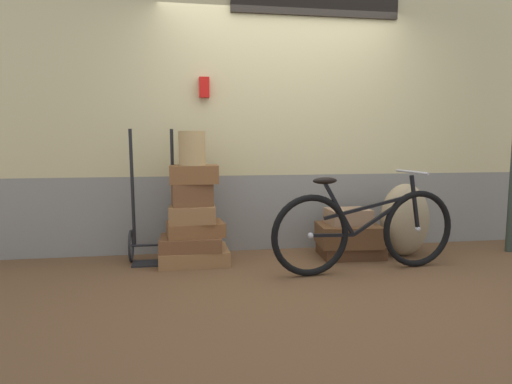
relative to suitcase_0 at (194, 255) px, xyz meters
name	(u,v)px	position (x,y,z in m)	size (l,w,h in m)	color
ground	(299,272)	(0.95, -0.36, -0.10)	(8.82, 5.20, 0.06)	brown
station_building	(281,117)	(0.96, 0.49, 1.34)	(6.82, 0.74, 2.81)	gray
suitcase_0	(194,255)	(0.00, 0.00, 0.00)	(0.65, 0.49, 0.14)	olive
suitcase_1	(191,243)	(-0.03, -0.04, 0.13)	(0.57, 0.40, 0.13)	brown
suitcase_2	(195,229)	(0.02, -0.02, 0.26)	(0.53, 0.34, 0.13)	brown
suitcase_3	(192,214)	(-0.01, -0.04, 0.41)	(0.43, 0.30, 0.16)	olive
suitcase_4	(192,195)	(-0.01, -0.01, 0.59)	(0.37, 0.24, 0.21)	brown
suitcase_5	(194,174)	(0.02, -0.01, 0.78)	(0.45, 0.29, 0.17)	brown
suitcase_6	(350,250)	(1.57, -0.02, -0.01)	(0.60, 0.46, 0.12)	#4C2D19
suitcase_7	(348,235)	(1.54, -0.04, 0.16)	(0.60, 0.46, 0.21)	brown
suitcase_8	(348,216)	(1.54, -0.02, 0.34)	(0.41, 0.31, 0.15)	#937051
wicker_basket	(192,148)	(0.00, -0.03, 1.02)	(0.25, 0.25, 0.32)	tan
luggage_trolley	(154,233)	(-0.37, 0.10, 0.21)	(0.46, 0.38, 1.27)	black
burlap_sack	(405,220)	(2.12, -0.07, 0.30)	(0.49, 0.42, 0.73)	#9E8966
bicycle	(366,230)	(1.50, -0.53, 0.30)	(1.77, 0.46, 0.89)	black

